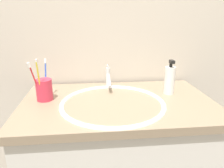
{
  "coord_description": "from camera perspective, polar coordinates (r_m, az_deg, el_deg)",
  "views": [
    {
      "loc": [
        -0.13,
        -0.99,
        1.32
      ],
      "look_at": [
        -0.03,
        -0.01,
        1.0
      ],
      "focal_mm": 34.87,
      "sensor_mm": 36.0,
      "label": 1
    }
  ],
  "objects": [
    {
      "name": "soap_dispenser",
      "position": [
        1.18,
        14.86,
        1.07
      ],
      "size": [
        0.05,
        0.06,
        0.18
      ],
      "color": "white",
      "rests_on": "vanity_counter"
    },
    {
      "name": "sink_basin",
      "position": [
        1.06,
        0.17,
        -7.49
      ],
      "size": [
        0.5,
        0.5,
        0.13
      ],
      "color": "white",
      "rests_on": "vanity_counter"
    },
    {
      "name": "faucet",
      "position": [
        1.24,
        -0.97,
        1.54
      ],
      "size": [
        0.02,
        0.17,
        0.13
      ],
      "color": "silver",
      "rests_on": "sink_basin"
    },
    {
      "name": "toothbrush_yellow",
      "position": [
        1.06,
        -18.64,
        1.41
      ],
      "size": [
        0.01,
        0.04,
        0.21
      ],
      "color": "yellow",
      "rests_on": "toothbrush_cup"
    },
    {
      "name": "toothbrush_red",
      "position": [
        1.08,
        -19.63,
        1.11
      ],
      "size": [
        0.05,
        0.04,
        0.2
      ],
      "color": "red",
      "rests_on": "toothbrush_cup"
    },
    {
      "name": "toothbrush_cup",
      "position": [
        1.12,
        -17.33,
        -1.45
      ],
      "size": [
        0.08,
        0.08,
        0.11
      ],
      "primitive_type": "cylinder",
      "color": "#D8334C",
      "rests_on": "vanity_counter"
    },
    {
      "name": "tiled_wall_back",
      "position": [
        1.34,
        -0.23,
        12.77
      ],
      "size": [
        2.14,
        0.04,
        2.4
      ],
      "primitive_type": "cube",
      "color": "beige",
      "rests_on": "ground"
    },
    {
      "name": "toothbrush_blue",
      "position": [
        1.14,
        -16.99,
        2.12
      ],
      "size": [
        0.01,
        0.06,
        0.19
      ],
      "color": "blue",
      "rests_on": "toothbrush_cup"
    }
  ]
}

